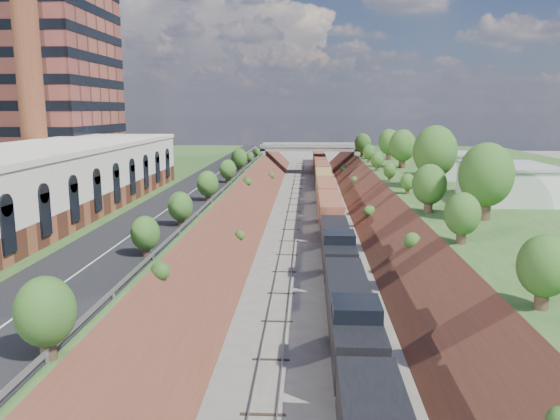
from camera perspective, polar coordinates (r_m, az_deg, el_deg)
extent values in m
cube|color=#2D5222|center=(81.76, -20.63, 0.50)|extent=(44.00, 180.00, 5.00)
cube|color=#2D5222|center=(82.04, 26.89, 0.06)|extent=(44.00, 180.00, 5.00)
cube|color=brown|center=(76.19, -5.15, -1.47)|extent=(10.00, 180.00, 10.00)
cube|color=brown|center=(76.29, 11.45, -1.62)|extent=(10.00, 180.00, 10.00)
cube|color=gray|center=(75.45, 1.18, -1.48)|extent=(1.58, 180.00, 0.18)
cube|color=gray|center=(75.48, 5.13, -1.51)|extent=(1.58, 180.00, 0.18)
cube|color=black|center=(76.07, -8.57, 2.30)|extent=(8.00, 180.00, 0.10)
cube|color=#99999E|center=(75.29, -5.52, 2.67)|extent=(0.06, 171.00, 0.30)
cube|color=brown|center=(59.49, -24.79, 0.19)|extent=(14.00, 62.00, 2.20)
cube|color=#EFE4CD|center=(59.05, -25.03, 3.29)|extent=(14.00, 62.00, 4.30)
cube|color=#EFE4CD|center=(58.84, -25.22, 5.61)|extent=(14.30, 62.30, 0.50)
cube|color=brown|center=(96.90, -24.90, 16.23)|extent=(22.00, 22.00, 44.00)
cylinder|color=brown|center=(78.90, -25.00, 16.29)|extent=(3.20, 3.20, 40.00)
cube|color=gray|center=(136.82, -1.74, 5.19)|extent=(1.50, 8.00, 6.20)
cube|color=gray|center=(136.88, 7.94, 5.10)|extent=(1.50, 8.00, 6.20)
cube|color=gray|center=(136.11, 3.12, 6.47)|extent=(24.00, 8.00, 1.00)
cube|color=gray|center=(132.07, 3.12, 6.69)|extent=(24.00, 0.30, 0.80)
cube|color=gray|center=(140.05, 3.12, 6.91)|extent=(24.00, 0.30, 0.80)
cube|color=silver|center=(70.51, 22.72, 2.56)|extent=(9.00, 12.00, 4.00)
cube|color=silver|center=(91.27, 17.82, 4.37)|extent=(8.00, 10.00, 3.60)
cylinder|color=#473323|center=(57.29, 20.54, 0.35)|extent=(1.30, 1.30, 2.62)
ellipsoid|color=#30521D|center=(56.85, 20.74, 3.47)|extent=(5.25, 5.25, 6.30)
cylinder|color=#473323|center=(37.08, -15.24, -5.75)|extent=(0.66, 0.66, 1.22)
ellipsoid|color=#30521D|center=(36.70, -15.35, -3.54)|extent=(2.45, 2.45, 2.94)
cube|color=black|center=(37.77, 7.36, -10.48)|extent=(2.90, 17.43, 2.77)
cube|color=black|center=(55.34, 5.93, -3.64)|extent=(2.90, 17.43, 2.77)
cube|color=brown|center=(118.41, 4.38, 4.12)|extent=(2.90, 108.67, 3.49)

